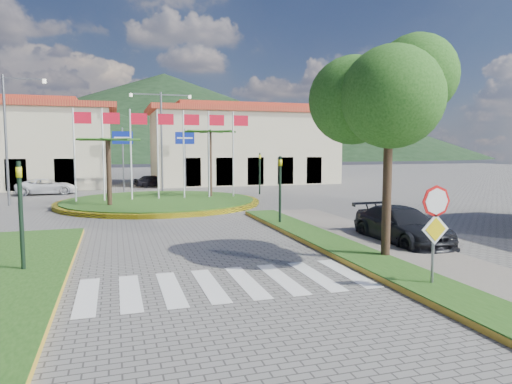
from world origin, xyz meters
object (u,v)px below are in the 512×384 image
object	(u,v)px
roundabout_island	(160,201)
car_dark_b	(226,178)
stop_sign	(435,220)
white_van	(47,187)
car_side_right	(402,226)
car_dark_a	(153,181)
deciduous_tree	(390,96)

from	to	relation	value
roundabout_island	car_dark_b	size ratio (longest dim) A/B	3.14
roundabout_island	stop_sign	xyz separation A→B (m)	(4.90, -20.04, 1.61)
white_van	car_side_right	distance (m)	28.21
car_side_right	white_van	bearing A→B (deg)	122.57
car_dark_a	white_van	bearing A→B (deg)	104.78
car_dark_a	car_dark_b	size ratio (longest dim) A/B	0.83
white_van	car_side_right	world-z (taller)	car_side_right
stop_sign	deciduous_tree	size ratio (longest dim) A/B	0.39
stop_sign	white_van	distance (m)	31.46
deciduous_tree	white_van	world-z (taller)	deciduous_tree
deciduous_tree	car_dark_b	bearing A→B (deg)	85.77
stop_sign	car_side_right	size ratio (longest dim) A/B	0.56
stop_sign	car_dark_a	bearing A→B (deg)	97.24
car_dark_b	car_dark_a	bearing A→B (deg)	75.57
roundabout_island	car_side_right	distance (m)	16.78
car_dark_a	car_dark_b	xyz separation A→B (m)	(7.14, 0.90, 0.10)
stop_sign	deciduous_tree	bearing A→B (deg)	78.82
white_van	car_dark_a	xyz separation A→B (m)	(8.38, 4.53, -0.04)
white_van	car_side_right	size ratio (longest dim) A/B	0.94
car_side_right	deciduous_tree	bearing A→B (deg)	-135.06
roundabout_island	car_dark_b	bearing A→B (deg)	61.21
stop_sign	white_van	size ratio (longest dim) A/B	0.60
stop_sign	car_side_right	world-z (taller)	stop_sign
deciduous_tree	white_van	distance (m)	29.31
stop_sign	car_dark_b	xyz separation A→B (m)	(2.91, 34.23, -1.12)
roundabout_island	car_dark_b	world-z (taller)	roundabout_island
white_van	car_dark_b	xyz separation A→B (m)	(15.52, 5.43, 0.05)
car_dark_a	roundabout_island	bearing A→B (deg)	163.54
car_dark_a	car_side_right	xyz separation A→B (m)	(6.84, -28.29, 0.11)
white_van	car_dark_b	size ratio (longest dim) A/B	1.09
deciduous_tree	car_side_right	size ratio (longest dim) A/B	1.45
deciduous_tree	car_dark_a	size ratio (longest dim) A/B	2.03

